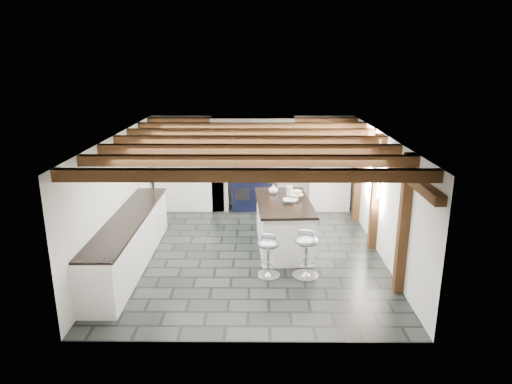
{
  "coord_description": "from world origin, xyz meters",
  "views": [
    {
      "loc": [
        0.16,
        -8.29,
        3.66
      ],
      "look_at": [
        0.1,
        0.4,
        1.1
      ],
      "focal_mm": 32.0,
      "sensor_mm": 36.0,
      "label": 1
    }
  ],
  "objects_px": {
    "kitchen_island": "(283,224)",
    "bar_stool_far": "(268,250)",
    "range_cooker": "(253,191)",
    "bar_stool_near": "(306,248)"
  },
  "relations": [
    {
      "from": "bar_stool_far",
      "to": "kitchen_island",
      "type": "bearing_deg",
      "value": 85.34
    },
    {
      "from": "kitchen_island",
      "to": "bar_stool_near",
      "type": "relative_size",
      "value": 2.39
    },
    {
      "from": "kitchen_island",
      "to": "bar_stool_far",
      "type": "bearing_deg",
      "value": -107.89
    },
    {
      "from": "range_cooker",
      "to": "bar_stool_near",
      "type": "xyz_separation_m",
      "value": [
        0.97,
        -3.74,
        0.06
      ]
    },
    {
      "from": "bar_stool_near",
      "to": "bar_stool_far",
      "type": "height_order",
      "value": "bar_stool_near"
    },
    {
      "from": "kitchen_island",
      "to": "bar_stool_far",
      "type": "relative_size",
      "value": 2.63
    },
    {
      "from": "kitchen_island",
      "to": "bar_stool_near",
      "type": "height_order",
      "value": "kitchen_island"
    },
    {
      "from": "kitchen_island",
      "to": "bar_stool_near",
      "type": "bearing_deg",
      "value": -78.84
    },
    {
      "from": "kitchen_island",
      "to": "bar_stool_far",
      "type": "distance_m",
      "value": 1.29
    },
    {
      "from": "range_cooker",
      "to": "bar_stool_near",
      "type": "bearing_deg",
      "value": -75.42
    }
  ]
}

